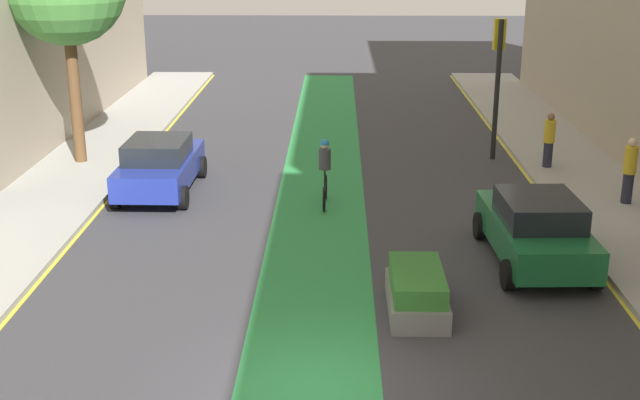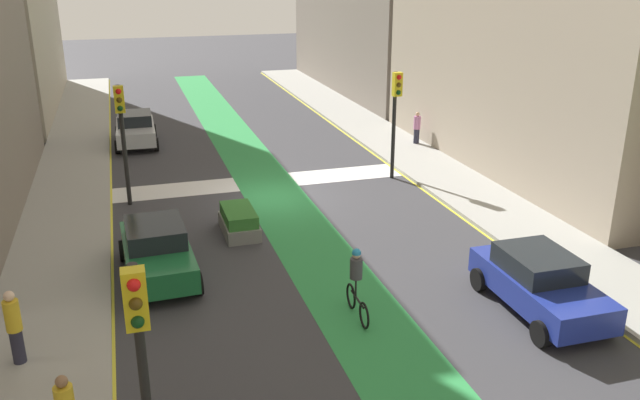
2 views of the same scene
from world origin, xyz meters
name	(u,v)px [view 1 (image 1 of 2)]	position (x,y,z in m)	size (l,w,h in m)	color
ground_plane	(317,396)	(0.00, 0.00, 0.00)	(120.00, 120.00, 0.00)	#38383D
bike_lane_paint	(308,395)	(-0.16, 0.00, 0.00)	(2.40, 60.00, 0.01)	#2D8C47
traffic_signal_far_right	(498,62)	(5.30, 14.45, 3.09)	(0.35, 0.52, 4.42)	black
car_green_right_far	(536,228)	(4.66, 5.63, 0.80)	(2.15, 4.26, 1.57)	#196033
car_blue_left_far	(160,165)	(-4.65, 10.54, 0.80)	(2.05, 4.22, 1.57)	navy
cyclist_in_lane	(325,171)	(-0.03, 9.46, 0.97)	(0.32, 1.73, 1.86)	black
pedestrian_sidewalk_right_a	(549,140)	(6.69, 12.91, 1.00)	(0.34, 0.34, 1.67)	#262638
pedestrian_sidewalk_right_b	(630,170)	(7.95, 9.45, 1.06)	(0.34, 0.34, 1.77)	#262638
median_planter	(417,292)	(1.84, 3.12, 0.40)	(1.09, 2.17, 0.85)	slate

